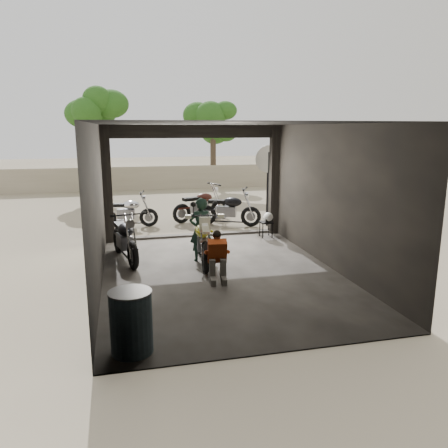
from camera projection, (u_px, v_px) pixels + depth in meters
name	position (u px, v px, depth m)	size (l,w,h in m)	color
ground	(221.00, 275.00, 9.46)	(80.00, 80.00, 0.00)	#7A6D56
garage	(216.00, 212.00, 9.71)	(7.00, 7.13, 3.20)	#2D2B28
boundary_wall	(161.00, 178.00, 22.64)	(18.00, 0.30, 1.20)	gray
tree_left	(95.00, 108.00, 19.81)	(2.20, 2.20, 5.60)	#382B1E
tree_right	(213.00, 119.00, 22.64)	(2.20, 2.20, 5.00)	#382B1E
main_bike	(203.00, 236.00, 10.14)	(0.80, 1.94, 1.29)	beige
left_bike	(125.00, 235.00, 10.31)	(0.76, 1.85, 1.25)	black
outside_bike_a	(127.00, 210.00, 13.92)	(0.69, 1.68, 1.13)	black
outside_bike_b	(201.00, 203.00, 14.83)	(0.76, 1.85, 1.25)	#36130D
outside_bike_c	(228.00, 207.00, 14.07)	(0.76, 1.84, 1.25)	black
rider	(201.00, 230.00, 10.28)	(0.56, 0.37, 1.53)	black
mechanic	(218.00, 258.00, 8.93)	(0.52, 0.70, 1.02)	#A73F16
stool	(266.00, 224.00, 12.59)	(0.34, 0.34, 0.47)	black
helmet	(268.00, 217.00, 12.51)	(0.29, 0.31, 0.28)	silver
oil_drum	(131.00, 323.00, 6.07)	(0.59, 0.59, 0.91)	#344C58
sign_post	(268.00, 171.00, 13.84)	(0.86, 0.08, 2.59)	black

